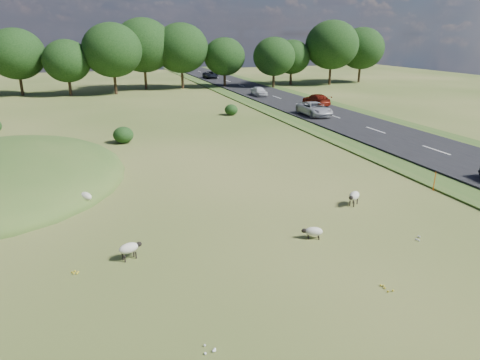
{
  "coord_description": "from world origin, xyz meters",
  "views": [
    {
      "loc": [
        -5.61,
        -18.3,
        9.07
      ],
      "look_at": [
        2.0,
        4.0,
        1.0
      ],
      "focal_mm": 32.0,
      "sensor_mm": 36.0,
      "label": 1
    }
  ],
  "objects_px": {
    "car_4": "(259,91)",
    "car_5": "(314,109)",
    "sheep_0": "(313,232)",
    "sheep_2": "(85,196)",
    "car_1": "(210,75)",
    "marker_post": "(434,181)",
    "sheep_1": "(354,196)",
    "sheep_3": "(129,248)",
    "car_6": "(217,72)",
    "car_0": "(316,100)"
  },
  "relations": [
    {
      "from": "car_1",
      "to": "car_4",
      "type": "xyz_separation_m",
      "value": [
        0.0,
        -28.37,
        -0.0
      ]
    },
    {
      "from": "sheep_0",
      "to": "sheep_1",
      "type": "bearing_deg",
      "value": -122.33
    },
    {
      "from": "sheep_1",
      "to": "car_1",
      "type": "relative_size",
      "value": 0.22
    },
    {
      "from": "marker_post",
      "to": "sheep_2",
      "type": "height_order",
      "value": "marker_post"
    },
    {
      "from": "sheep_1",
      "to": "car_5",
      "type": "xyz_separation_m",
      "value": [
        10.57,
        24.34,
        0.44
      ]
    },
    {
      "from": "sheep_2",
      "to": "car_0",
      "type": "distance_m",
      "value": 38.66
    },
    {
      "from": "car_0",
      "to": "car_5",
      "type": "xyz_separation_m",
      "value": [
        -3.8,
        -6.57,
        0.02
      ]
    },
    {
      "from": "sheep_1",
      "to": "car_5",
      "type": "relative_size",
      "value": 0.2
    },
    {
      "from": "car_1",
      "to": "car_4",
      "type": "height_order",
      "value": "car_1"
    },
    {
      "from": "car_0",
      "to": "car_5",
      "type": "relative_size",
      "value": 0.93
    },
    {
      "from": "marker_post",
      "to": "car_6",
      "type": "distance_m",
      "value": 78.04
    },
    {
      "from": "car_6",
      "to": "car_4",
      "type": "bearing_deg",
      "value": 84.03
    },
    {
      "from": "sheep_3",
      "to": "car_5",
      "type": "bearing_deg",
      "value": 29.17
    },
    {
      "from": "sheep_3",
      "to": "car_4",
      "type": "bearing_deg",
      "value": 42.46
    },
    {
      "from": "marker_post",
      "to": "car_0",
      "type": "xyz_separation_m",
      "value": [
        8.42,
        30.44,
        0.37
      ]
    },
    {
      "from": "sheep_0",
      "to": "sheep_1",
      "type": "relative_size",
      "value": 0.96
    },
    {
      "from": "car_6",
      "to": "car_0",
      "type": "bearing_deg",
      "value": 90.0
    },
    {
      "from": "sheep_2",
      "to": "car_1",
      "type": "bearing_deg",
      "value": -55.51
    },
    {
      "from": "sheep_0",
      "to": "sheep_2",
      "type": "xyz_separation_m",
      "value": [
        -10.03,
        7.74,
        0.18
      ]
    },
    {
      "from": "sheep_1",
      "to": "car_5",
      "type": "distance_m",
      "value": 26.54
    },
    {
      "from": "sheep_3",
      "to": "car_6",
      "type": "relative_size",
      "value": 0.26
    },
    {
      "from": "car_4",
      "to": "car_6",
      "type": "distance_m",
      "value": 36.53
    },
    {
      "from": "sheep_1",
      "to": "sheep_2",
      "type": "distance_m",
      "value": 14.92
    },
    {
      "from": "car_0",
      "to": "sheep_1",
      "type": "bearing_deg",
      "value": 65.06
    },
    {
      "from": "sheep_2",
      "to": "car_5",
      "type": "xyz_separation_m",
      "value": [
        24.7,
        19.55,
        0.45
      ]
    },
    {
      "from": "car_1",
      "to": "car_5",
      "type": "relative_size",
      "value": 0.92
    },
    {
      "from": "sheep_0",
      "to": "marker_post",
      "type": "bearing_deg",
      "value": -139.3
    },
    {
      "from": "sheep_0",
      "to": "sheep_3",
      "type": "relative_size",
      "value": 0.96
    },
    {
      "from": "car_0",
      "to": "car_1",
      "type": "xyz_separation_m",
      "value": [
        -3.8,
        39.18,
        -0.04
      ]
    },
    {
      "from": "marker_post",
      "to": "sheep_0",
      "type": "height_order",
      "value": "marker_post"
    },
    {
      "from": "marker_post",
      "to": "sheep_2",
      "type": "bearing_deg",
      "value": 167.84
    },
    {
      "from": "sheep_0",
      "to": "car_5",
      "type": "relative_size",
      "value": 0.19
    },
    {
      "from": "car_4",
      "to": "car_6",
      "type": "height_order",
      "value": "car_4"
    },
    {
      "from": "sheep_0",
      "to": "car_0",
      "type": "xyz_separation_m",
      "value": [
        18.47,
        33.86,
        0.61
      ]
    },
    {
      "from": "sheep_0",
      "to": "car_5",
      "type": "bearing_deg",
      "value": -96.32
    },
    {
      "from": "car_0",
      "to": "car_4",
      "type": "relative_size",
      "value": 1.24
    },
    {
      "from": "sheep_0",
      "to": "sheep_3",
      "type": "distance_m",
      "value": 8.3
    },
    {
      "from": "car_6",
      "to": "car_5",
      "type": "bearing_deg",
      "value": 85.95
    },
    {
      "from": "sheep_0",
      "to": "car_5",
      "type": "xyz_separation_m",
      "value": [
        14.67,
        27.28,
        0.63
      ]
    },
    {
      "from": "car_1",
      "to": "car_6",
      "type": "bearing_deg",
      "value": 64.49
    },
    {
      "from": "car_4",
      "to": "car_5",
      "type": "relative_size",
      "value": 0.75
    },
    {
      "from": "car_5",
      "to": "sheep_2",
      "type": "bearing_deg",
      "value": -141.65
    },
    {
      "from": "car_1",
      "to": "car_6",
      "type": "xyz_separation_m",
      "value": [
        3.8,
        7.96,
        -0.07
      ]
    },
    {
      "from": "car_5",
      "to": "car_6",
      "type": "relative_size",
      "value": 1.27
    },
    {
      "from": "sheep_1",
      "to": "car_5",
      "type": "bearing_deg",
      "value": -149.63
    },
    {
      "from": "sheep_2",
      "to": "marker_post",
      "type": "bearing_deg",
      "value": -136.95
    },
    {
      "from": "marker_post",
      "to": "car_1",
      "type": "distance_m",
      "value": 69.78
    },
    {
      "from": "sheep_2",
      "to": "car_4",
      "type": "bearing_deg",
      "value": -68.57
    },
    {
      "from": "marker_post",
      "to": "car_4",
      "type": "bearing_deg",
      "value": 83.61
    },
    {
      "from": "marker_post",
      "to": "car_4",
      "type": "height_order",
      "value": "car_4"
    }
  ]
}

